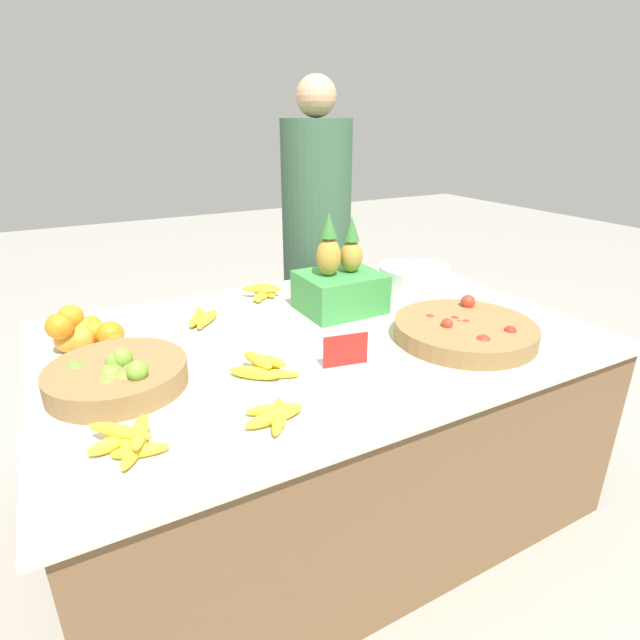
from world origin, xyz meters
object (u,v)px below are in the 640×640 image
Objects in this scene: metal_bowl at (413,277)px; produce_crate at (340,284)px; tomato_basket at (464,330)px; lime_bowl at (117,375)px; price_sign at (346,350)px; vendor_person at (317,250)px.

produce_crate is (-0.41, -0.09, 0.06)m from metal_bowl.
tomato_basket reaches higher than metal_bowl.
price_sign is (0.60, -0.18, 0.01)m from lime_bowl.
price_sign is 0.45m from produce_crate.
price_sign is at bearing -114.42° from vendor_person.
lime_bowl is 1.26m from metal_bowl.
lime_bowl is 1.24× the size of metal_bowl.
vendor_person reaches higher than tomato_basket.
metal_bowl is 0.80× the size of produce_crate.
vendor_person is (0.29, 0.73, -0.07)m from produce_crate.
vendor_person reaches higher than price_sign.
metal_bowl is at bearing -79.46° from vendor_person.
tomato_basket is 1.24× the size of produce_crate.
tomato_basket is 0.48m from produce_crate.
produce_crate reaches higher than price_sign.
metal_bowl is 0.79m from price_sign.
lime_bowl is 1.45m from vendor_person.
produce_crate is 0.79m from vendor_person.
metal_bowl is 2.21× the size of price_sign.
tomato_basket is at bearing -11.32° from lime_bowl.
produce_crate is (0.81, 0.21, 0.07)m from lime_bowl.
vendor_person is at bearing 100.54° from metal_bowl.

